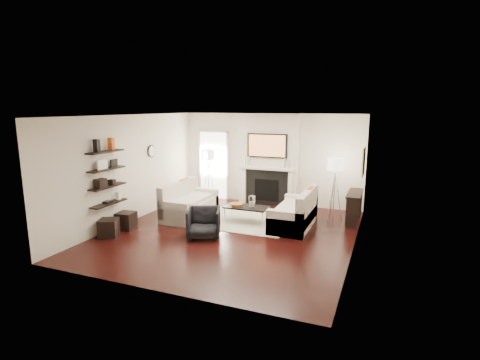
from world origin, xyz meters
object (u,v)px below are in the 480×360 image
at_px(lamp_right_shade, 336,164).
at_px(loveseat_left_base, 190,209).
at_px(armchair, 204,221).
at_px(ottoman_near, 126,220).
at_px(loveseat_right_base, 293,218).
at_px(lamp_left_shade, 208,155).
at_px(coffee_table, 246,207).

bearing_deg(lamp_right_shade, loveseat_left_base, -160.91).
distance_m(armchair, ottoman_near, 2.03).
distance_m(loveseat_left_base, armchair, 1.69).
bearing_deg(loveseat_right_base, ottoman_near, -155.87).
distance_m(lamp_left_shade, ottoman_near, 3.49).
relative_size(loveseat_left_base, loveseat_right_base, 1.00).
distance_m(loveseat_left_base, lamp_right_shade, 3.99).
relative_size(loveseat_left_base, ottoman_near, 4.50).
xyz_separation_m(coffee_table, armchair, (-0.50, -1.36, -0.03)).
bearing_deg(lamp_left_shade, lamp_right_shade, -7.37).
bearing_deg(lamp_left_shade, coffee_table, -41.36).
relative_size(loveseat_left_base, coffee_table, 1.64).
height_order(armchair, lamp_left_shade, lamp_left_shade).
bearing_deg(coffee_table, lamp_right_shade, 30.35).
height_order(loveseat_right_base, coffee_table, same).
distance_m(armchair, lamp_right_shade, 3.72).
xyz_separation_m(coffee_table, lamp_left_shade, (-1.90, 1.67, 1.05)).
relative_size(loveseat_right_base, lamp_left_shade, 4.50).
height_order(lamp_left_shade, ottoman_near, lamp_left_shade).
xyz_separation_m(loveseat_left_base, lamp_left_shade, (-0.32, 1.74, 1.24)).
relative_size(lamp_right_shade, ottoman_near, 1.00).
bearing_deg(loveseat_right_base, loveseat_left_base, -175.72).
height_order(loveseat_left_base, coffee_table, same).
height_order(loveseat_left_base, lamp_left_shade, lamp_left_shade).
relative_size(loveseat_right_base, coffee_table, 1.64).
bearing_deg(ottoman_near, armchair, 4.50).
bearing_deg(armchair, loveseat_right_base, 19.63).
xyz_separation_m(loveseat_left_base, armchair, (1.08, -1.29, 0.16)).
relative_size(coffee_table, ottoman_near, 2.75).
distance_m(loveseat_right_base, coffee_table, 1.21).
xyz_separation_m(loveseat_left_base, coffee_table, (1.58, 0.07, 0.19)).
bearing_deg(armchair, lamp_right_shade, 23.34).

